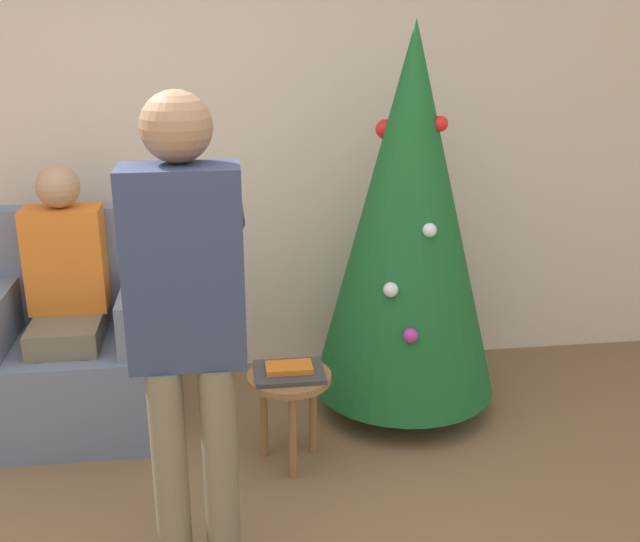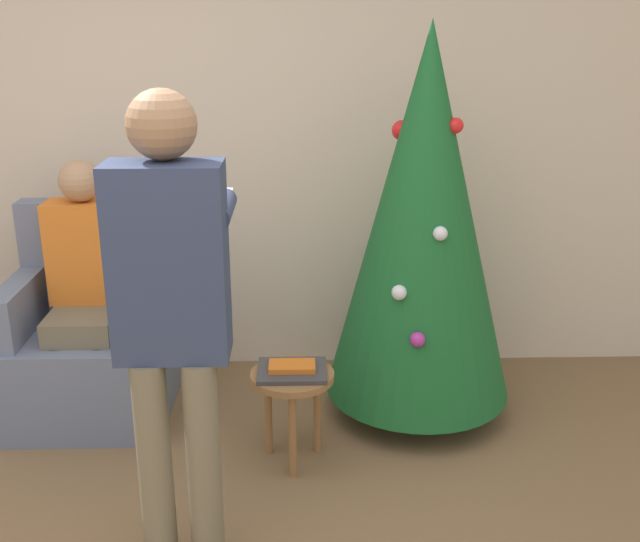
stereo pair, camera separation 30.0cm
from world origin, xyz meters
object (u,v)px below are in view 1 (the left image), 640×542
at_px(armchair, 75,353).
at_px(person_seated, 66,289).
at_px(christmas_tree, 409,215).
at_px(side_stool, 289,390).
at_px(person_standing, 187,308).

distance_m(armchair, person_seated, 0.34).
distance_m(christmas_tree, side_stool, 1.01).
height_order(armchair, person_seated, person_seated).
bearing_deg(person_standing, person_seated, 118.79).
relative_size(armchair, person_seated, 0.82).
height_order(christmas_tree, person_seated, christmas_tree).
xyz_separation_m(christmas_tree, person_standing, (-1.02, -1.09, 0.00)).
height_order(armchair, side_stool, armchair).
bearing_deg(side_stool, armchair, 153.25).
bearing_deg(person_standing, christmas_tree, 47.03).
distance_m(christmas_tree, armchair, 1.76).
relative_size(person_standing, side_stool, 3.92).
bearing_deg(armchair, person_seated, -90.00).
bearing_deg(armchair, christmas_tree, -2.08).
relative_size(christmas_tree, person_standing, 1.12).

